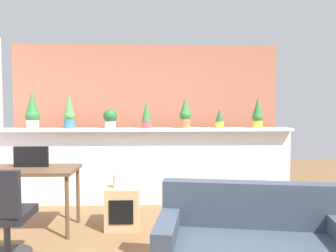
{
  "coord_description": "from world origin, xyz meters",
  "views": [
    {
      "loc": [
        0.13,
        -2.77,
        1.46
      ],
      "look_at": [
        0.3,
        1.15,
        1.23
      ],
      "focal_mm": 33.92,
      "sensor_mm": 36.0,
      "label": 1
    }
  ],
  "objects": [
    {
      "name": "couch",
      "position": [
        0.94,
        -0.28,
        0.28
      ],
      "size": [
        1.67,
        1.01,
        0.8
      ],
      "color": "#333D4C",
      "rests_on": "ground"
    },
    {
      "name": "vase_on_shelf",
      "position": [
        -0.31,
        1.0,
        0.58
      ],
      "size": [
        0.11,
        0.11,
        0.16
      ],
      "primitive_type": "cylinder",
      "color": "silver",
      "rests_on": "side_cube_shelf"
    },
    {
      "name": "potted_plant_5",
      "position": [
        1.11,
        1.98,
        1.29
      ],
      "size": [
        0.13,
        0.13,
        0.29
      ],
      "color": "gold",
      "rests_on": "plant_shelf"
    },
    {
      "name": "plant_shelf",
      "position": [
        0.0,
        1.96,
        1.13
      ],
      "size": [
        4.38,
        0.31,
        0.04
      ],
      "primitive_type": "cube",
      "color": "silver",
      "rests_on": "divider_wall"
    },
    {
      "name": "side_cube_shelf",
      "position": [
        -0.26,
        1.04,
        0.25
      ],
      "size": [
        0.4,
        0.41,
        0.5
      ],
      "color": "tan",
      "rests_on": "ground"
    },
    {
      "name": "office_chair",
      "position": [
        -1.27,
        0.17,
        0.39
      ],
      "size": [
        0.45,
        0.46,
        0.91
      ],
      "color": "#262628",
      "rests_on": "ground"
    },
    {
      "name": "tv_monitor",
      "position": [
        -1.34,
        1.05,
        0.87
      ],
      "size": [
        0.4,
        0.04,
        0.25
      ],
      "primitive_type": "cube",
      "color": "black",
      "rests_on": "desk"
    },
    {
      "name": "potted_plant_6",
      "position": [
        1.69,
        1.97,
        1.36
      ],
      "size": [
        0.16,
        0.16,
        0.47
      ],
      "color": "gold",
      "rests_on": "plant_shelf"
    },
    {
      "name": "divider_wall",
      "position": [
        0.0,
        2.0,
        0.56
      ],
      "size": [
        4.38,
        0.16,
        1.11
      ],
      "primitive_type": "cube",
      "color": "silver",
      "rests_on": "ground"
    },
    {
      "name": "desk",
      "position": [
        -1.34,
        0.97,
        0.67
      ],
      "size": [
        1.1,
        0.6,
        0.75
      ],
      "color": "brown",
      "rests_on": "ground"
    },
    {
      "name": "potted_plant_3",
      "position": [
        0.01,
        1.93,
        1.36
      ],
      "size": [
        0.14,
        0.14,
        0.41
      ],
      "color": "#B7474C",
      "rests_on": "plant_shelf"
    },
    {
      "name": "potted_plant_2",
      "position": [
        -0.53,
        1.97,
        1.3
      ],
      "size": [
        0.21,
        0.21,
        0.28
      ],
      "color": "silver",
      "rests_on": "plant_shelf"
    },
    {
      "name": "brick_wall_behind",
      "position": [
        0.0,
        2.6,
        1.25
      ],
      "size": [
        4.38,
        0.1,
        2.5
      ],
      "primitive_type": "cube",
      "color": "#AD664C",
      "rests_on": "ground"
    },
    {
      "name": "potted_plant_0",
      "position": [
        -1.67,
        1.99,
        1.41
      ],
      "size": [
        0.21,
        0.21,
        0.56
      ],
      "color": "silver",
      "rests_on": "plant_shelf"
    },
    {
      "name": "potted_plant_1",
      "position": [
        -1.13,
        1.98,
        1.38
      ],
      "size": [
        0.16,
        0.16,
        0.53
      ],
      "color": "#386B84",
      "rests_on": "plant_shelf"
    },
    {
      "name": "potted_plant_4",
      "position": [
        0.59,
        1.93,
        1.37
      ],
      "size": [
        0.17,
        0.17,
        0.46
      ],
      "color": "#C66B42",
      "rests_on": "plant_shelf"
    }
  ]
}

